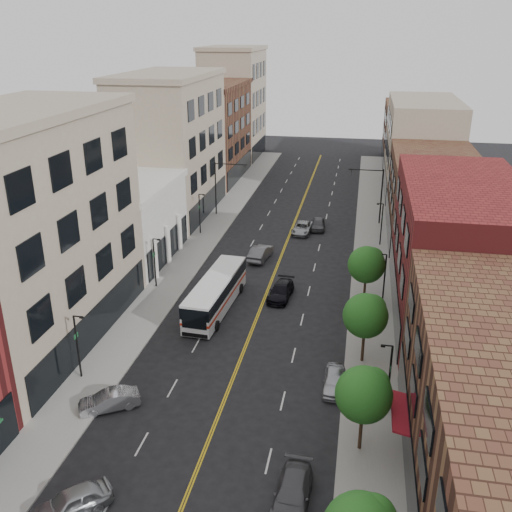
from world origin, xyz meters
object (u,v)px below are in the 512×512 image
Objects in this scene: car_angle_b at (109,401)px; car_parked_mid at (292,493)px; car_lane_c at (318,224)px; car_lane_a at (281,291)px; city_bus at (216,292)px; car_parked_far at (334,381)px; car_lane_behind at (261,253)px; car_lane_b at (303,228)px; car_angle_a at (72,502)px.

car_parked_mid reaches higher than car_angle_b.
car_parked_mid is at bearing -89.33° from car_lane_c.
car_lane_a is (8.90, 19.05, 0.02)m from car_angle_b.
city_bus is at bearing 116.23° from car_parked_mid.
car_parked_far is 0.83× the size of car_lane_behind.
car_lane_a is at bearing 112.75° from car_parked_far.
car_lane_b is at bearing 97.44° from car_parked_mid.
car_angle_a is 0.90× the size of car_lane_b.
car_lane_behind is (3.46, 37.01, 0.06)m from car_angle_a.
car_lane_behind reaches higher than car_lane_c.
car_parked_mid is 1.00× the size of car_lane_a.
car_parked_mid is at bearing -62.20° from city_bus.
car_angle_b is 0.85× the size of car_lane_a.
car_lane_b is (7.10, 46.58, -0.07)m from car_angle_a.
car_parked_mid is at bearing 34.59° from car_angle_b.
car_parked_far is at bearing 120.26° from car_lane_behind.
city_bus is 22.86m from car_lane_b.
car_lane_behind is 1.15× the size of car_lane_c.
city_bus is at bearing -143.22° from car_lane_a.
car_parked_far is (1.60, 11.07, -0.02)m from car_parked_mid.
car_lane_a is (5.49, 3.37, -1.05)m from city_bus.
car_lane_b is (-4.30, 43.74, -0.03)m from car_parked_mid.
car_angle_a is 37.18m from car_lane_behind.
car_parked_mid is at bearing -79.14° from car_lane_b.
car_parked_mid is 1.21× the size of car_parked_far.
car_lane_b is (3.64, 9.57, -0.13)m from car_lane_behind.
car_lane_a reaches higher than car_lane_b.
car_parked_far is at bearing -74.52° from car_lane_b.
car_lane_a is 18.79m from car_lane_b.
car_lane_a is at bearing 122.11° from car_angle_a.
car_lane_a is at bearing -84.76° from car_lane_b.
city_bus is 24.48m from car_angle_a.
car_lane_behind is 12.55m from car_lane_c.
city_bus is 3.00× the size of car_parked_far.
car_angle_a is 28.68m from car_lane_a.
car_lane_c reaches higher than car_parked_far.
car_lane_behind is at bearing -105.57° from car_lane_b.
car_parked_mid is at bearing -98.50° from car_parked_far.
car_parked_far is at bearing 93.36° from car_angle_a.
car_parked_mid is 45.55m from car_lane_c.
car_lane_a is (-4.30, 24.95, 0.00)m from car_parked_mid.
car_parked_mid reaches higher than car_parked_far.
car_parked_mid is 1.15× the size of car_lane_c.
car_angle_a is 1.06× the size of car_angle_b.
car_lane_c is at bearing 96.51° from car_parked_far.
car_lane_c is (-4.10, 34.42, 0.03)m from car_parked_far.
car_lane_c is (10.70, 39.58, 0.04)m from car_angle_b.
car_lane_b is at bearing 95.20° from car_lane_a.
car_angle_b is at bearing -98.88° from city_bus.
car_lane_behind is 9.92m from car_lane_a.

